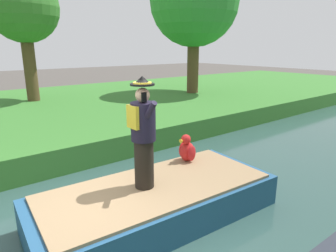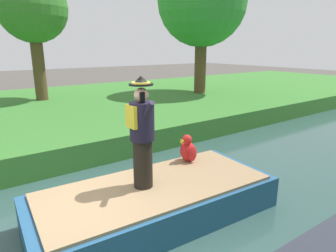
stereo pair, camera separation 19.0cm
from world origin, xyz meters
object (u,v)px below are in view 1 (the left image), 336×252
object	(u,v)px
person_pirate	(143,134)
parrot_plush	(187,149)
tree_tall	(23,9)
tree_broad	(194,2)
boat	(157,201)

from	to	relation	value
person_pirate	parrot_plush	bearing A→B (deg)	124.03
tree_tall	tree_broad	size ratio (longest dim) A/B	0.81
person_pirate	tree_tall	distance (m)	10.09
boat	tree_broad	size ratio (longest dim) A/B	0.67
tree_tall	tree_broad	xyz separation A→B (m)	(2.47, 7.01, 0.58)
person_pirate	tree_broad	world-z (taller)	tree_broad
tree_broad	parrot_plush	bearing A→B (deg)	-43.20
boat	person_pirate	bearing A→B (deg)	-109.71
tree_tall	person_pirate	bearing A→B (deg)	-3.97
parrot_plush	tree_tall	world-z (taller)	tree_tall
parrot_plush	boat	bearing A→B (deg)	-65.81
boat	tree_tall	bearing A→B (deg)	177.24
tree_broad	person_pirate	bearing A→B (deg)	-46.88
boat	tree_broad	world-z (taller)	tree_broad
parrot_plush	tree_tall	distance (m)	9.89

